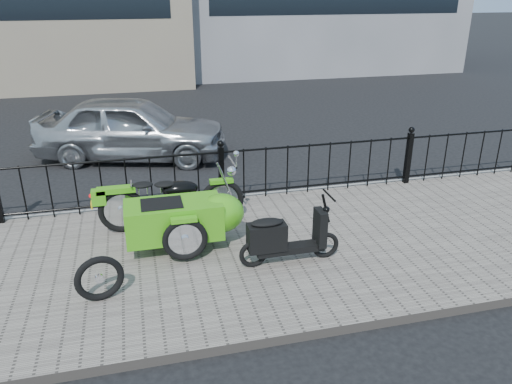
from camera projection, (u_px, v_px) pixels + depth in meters
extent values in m
plane|color=black|center=(238.00, 241.00, 7.46)|extent=(120.00, 120.00, 0.00)
cube|color=#665D56|center=(246.00, 254.00, 6.99)|extent=(30.00, 3.80, 0.12)
cube|color=gray|center=(221.00, 200.00, 8.73)|extent=(30.00, 0.10, 0.12)
cylinder|color=black|center=(221.00, 152.00, 8.25)|extent=(14.00, 0.04, 0.04)
cylinder|color=black|center=(222.00, 194.00, 8.54)|extent=(14.00, 0.04, 0.04)
cube|color=black|center=(221.00, 174.00, 8.40)|extent=(0.09, 0.09, 0.96)
sphere|color=black|center=(220.00, 144.00, 8.19)|extent=(0.11, 0.11, 0.11)
cube|color=black|center=(408.00, 158.00, 9.19)|extent=(0.09, 0.09, 0.96)
sphere|color=black|center=(412.00, 130.00, 8.98)|extent=(0.11, 0.11, 0.11)
cube|color=black|center=(341.00, 1.00, 19.57)|extent=(10.50, 0.06, 1.00)
torus|color=black|center=(222.00, 201.00, 7.70)|extent=(0.69, 0.09, 0.69)
torus|color=black|center=(122.00, 211.00, 7.36)|extent=(0.69, 0.09, 0.69)
torus|color=black|center=(185.00, 240.00, 6.52)|extent=(0.60, 0.08, 0.60)
cube|color=gray|center=(173.00, 204.00, 7.52)|extent=(0.34, 0.22, 0.24)
cylinder|color=black|center=(173.00, 209.00, 7.55)|extent=(1.40, 0.04, 0.04)
ellipsoid|color=black|center=(180.00, 189.00, 7.46)|extent=(0.54, 0.29, 0.26)
cylinder|color=silver|center=(233.00, 162.00, 7.50)|extent=(0.03, 0.56, 0.03)
cylinder|color=silver|center=(225.00, 182.00, 7.59)|extent=(0.25, 0.04, 0.59)
sphere|color=silver|center=(231.00, 171.00, 7.55)|extent=(0.15, 0.15, 0.15)
cube|color=#45A916|center=(221.00, 181.00, 7.57)|extent=(0.36, 0.12, 0.06)
cube|color=#45A916|center=(116.00, 190.00, 7.22)|extent=(0.55, 0.16, 0.08)
ellipsoid|color=black|center=(165.00, 184.00, 7.37)|extent=(0.31, 0.22, 0.08)
ellipsoid|color=black|center=(142.00, 185.00, 7.29)|extent=(0.31, 0.22, 0.08)
sphere|color=red|center=(91.00, 196.00, 7.16)|extent=(0.07, 0.07, 0.07)
cube|color=gold|center=(92.00, 205.00, 7.32)|extent=(0.02, 0.14, 0.10)
cube|color=#45A916|center=(174.00, 219.00, 6.80)|extent=(1.30, 0.62, 0.50)
ellipsoid|color=#45A916|center=(221.00, 213.00, 6.94)|extent=(0.65, 0.60, 0.54)
cube|color=black|center=(162.00, 205.00, 6.68)|extent=(0.55, 0.43, 0.06)
cube|color=#45A916|center=(184.00, 220.00, 6.41)|extent=(0.34, 0.11, 0.06)
torus|color=black|center=(325.00, 245.00, 6.72)|extent=(0.37, 0.06, 0.37)
torus|color=black|center=(253.00, 254.00, 6.49)|extent=(0.37, 0.06, 0.37)
cube|color=black|center=(290.00, 248.00, 6.60)|extent=(0.91, 0.20, 0.09)
cube|color=black|center=(267.00, 237.00, 6.45)|extent=(0.50, 0.24, 0.37)
ellipsoid|color=black|center=(267.00, 222.00, 6.37)|extent=(0.43, 0.21, 0.08)
cube|color=black|center=(320.00, 228.00, 6.59)|extent=(0.11, 0.27, 0.50)
cylinder|color=black|center=(326.00, 208.00, 6.50)|extent=(0.14, 0.04, 0.41)
cylinder|color=black|center=(329.00, 195.00, 6.44)|extent=(0.03, 0.40, 0.03)
torus|color=black|center=(99.00, 279.00, 5.76)|extent=(0.58, 0.21, 0.57)
imported|color=#AEB0B5|center=(131.00, 128.00, 10.80)|extent=(4.34, 2.65, 1.38)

